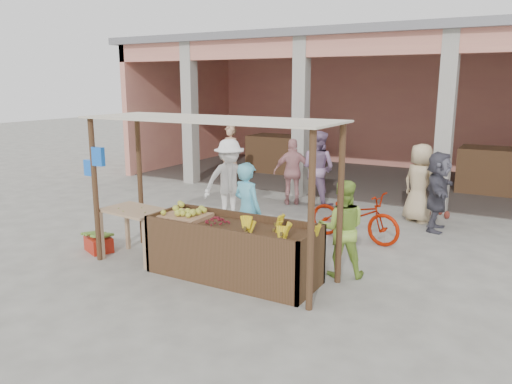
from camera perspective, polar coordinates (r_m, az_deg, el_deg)
The scene contains 21 objects.
ground at distance 7.97m, azimuth -5.70°, elevation -8.98°, with size 60.00×60.00×0.00m, color slate.
market_building at distance 15.56m, azimuth 13.93°, elevation 11.33°, with size 14.40×6.40×4.20m.
fruit_stall at distance 7.57m, azimuth -2.65°, elevation -6.88°, with size 2.60×0.95×0.80m, color #513120.
stall_awning at distance 7.54m, azimuth -5.85°, elevation 5.32°, with size 4.09×1.35×2.39m.
banana_heap at distance 7.02m, azimuth 2.43°, elevation -4.23°, with size 0.98×0.53×0.18m, color yellow, non-canonical shape.
melon_tray at distance 7.96m, azimuth -8.08°, elevation -2.35°, with size 0.70×0.60×0.19m.
berry_heap at distance 7.55m, azimuth -4.51°, elevation -3.25°, with size 0.42×0.34×0.13m, color maroon.
side_table at distance 8.50m, azimuth -13.69°, elevation -2.84°, with size 1.12×0.81×0.85m.
papaya_pile at distance 8.44m, azimuth -13.77°, elevation -1.25°, with size 0.71×0.41×0.20m, color #4B852B, non-canonical shape.
red_crate at distance 9.20m, azimuth -17.53°, elevation -5.70°, with size 0.50×0.36×0.26m, color #B42313.
plantain_bundle at distance 9.15m, azimuth -17.60°, elevation -4.70°, with size 0.39×0.27×0.08m, color olive, non-canonical shape.
produce_sacks at distance 11.64m, azimuth 20.20°, elevation -1.10°, with size 0.87×0.82×0.66m.
vendor_blue at distance 8.26m, azimuth -0.99°, elevation -1.80°, with size 0.65×0.48×1.74m, color #65D0F1.
vendor_green at distance 7.63m, azimuth 9.80°, elevation -3.84°, with size 0.76×0.44×1.57m, color #92BA41.
motorcycle at distance 9.47m, azimuth 11.16°, elevation -2.56°, with size 1.88×0.65×0.98m, color #A61A02.
shopper_a at distance 10.48m, azimuth -3.05°, elevation 1.65°, with size 1.21×0.61×1.89m, color white.
shopper_b at distance 12.00m, azimuth 4.26°, elevation 2.56°, with size 1.00×0.53×1.70m, color tan.
shopper_c at distance 11.00m, azimuth 18.23°, elevation 1.43°, with size 0.89×0.58×1.84m, color tan.
shopper_d at distance 10.47m, azimuth 20.09°, elevation 0.28°, with size 1.55×0.64×1.67m, color #494753.
shopper_e at distance 14.18m, azimuth -2.96°, elevation 4.30°, with size 0.67×0.51×1.80m, color tan.
shopper_f at distance 11.99m, azimuth 7.09°, elevation 3.12°, with size 0.96×0.55×1.96m, color gray.
Camera 1 is at (4.33, -6.03, 2.90)m, focal length 35.00 mm.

